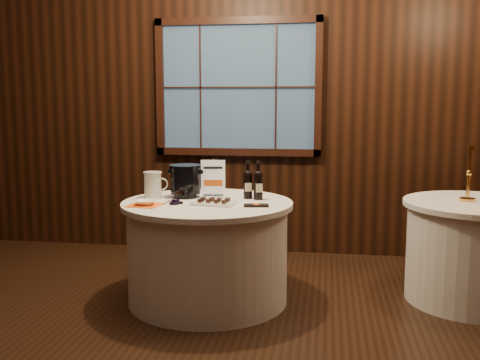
% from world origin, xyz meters
% --- Properties ---
extents(ground, '(6.00, 6.00, 0.00)m').
position_xyz_m(ground, '(0.00, 0.00, 0.00)').
color(ground, black).
rests_on(ground, ground).
extents(back_wall, '(6.00, 0.10, 3.00)m').
position_xyz_m(back_wall, '(0.00, 2.48, 1.54)').
color(back_wall, black).
rests_on(back_wall, ground).
extents(main_table, '(1.28, 1.28, 0.77)m').
position_xyz_m(main_table, '(0.00, 1.00, 0.39)').
color(main_table, white).
rests_on(main_table, ground).
extents(side_table, '(1.08, 1.08, 0.77)m').
position_xyz_m(side_table, '(2.00, 1.30, 0.39)').
color(side_table, white).
rests_on(side_table, ground).
extents(sign_stand, '(0.19, 0.11, 0.30)m').
position_xyz_m(sign_stand, '(0.00, 1.19, 0.87)').
color(sign_stand, silver).
rests_on(sign_stand, main_table).
extents(port_bottle_left, '(0.07, 0.08, 0.29)m').
position_xyz_m(port_bottle_left, '(0.28, 1.18, 0.90)').
color(port_bottle_left, black).
rests_on(port_bottle_left, main_table).
extents(port_bottle_right, '(0.07, 0.08, 0.29)m').
position_xyz_m(port_bottle_right, '(0.37, 1.15, 0.90)').
color(port_bottle_right, black).
rests_on(port_bottle_right, main_table).
extents(ice_bucket, '(0.25, 0.25, 0.25)m').
position_xyz_m(ice_bucket, '(-0.21, 1.16, 0.90)').
color(ice_bucket, black).
rests_on(ice_bucket, main_table).
extents(chocolate_plate, '(0.33, 0.25, 0.04)m').
position_xyz_m(chocolate_plate, '(0.07, 0.90, 0.79)').
color(chocolate_plate, white).
rests_on(chocolate_plate, main_table).
extents(chocolate_box, '(0.19, 0.12, 0.01)m').
position_xyz_m(chocolate_box, '(0.39, 0.86, 0.78)').
color(chocolate_box, black).
rests_on(chocolate_box, main_table).
extents(grape_bunch, '(0.16, 0.09, 0.04)m').
position_xyz_m(grape_bunch, '(-0.20, 0.83, 0.79)').
color(grape_bunch, black).
rests_on(grape_bunch, main_table).
extents(glass_pitcher, '(0.19, 0.14, 0.21)m').
position_xyz_m(glass_pitcher, '(-0.45, 1.08, 0.87)').
color(glass_pitcher, white).
rests_on(glass_pitcher, main_table).
extents(orange_napkin, '(0.25, 0.25, 0.00)m').
position_xyz_m(orange_napkin, '(-0.41, 0.78, 0.77)').
color(orange_napkin, '#FF5A15').
rests_on(orange_napkin, main_table).
extents(cracker_bowl, '(0.16, 0.16, 0.04)m').
position_xyz_m(cracker_bowl, '(-0.41, 0.78, 0.79)').
color(cracker_bowl, white).
rests_on(cracker_bowl, orange_napkin).
extents(brass_candlestick, '(0.12, 0.12, 0.42)m').
position_xyz_m(brass_candlestick, '(1.93, 1.32, 0.92)').
color(brass_candlestick, gold).
rests_on(brass_candlestick, side_table).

